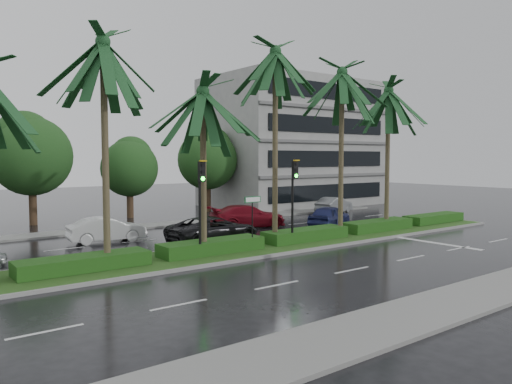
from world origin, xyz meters
TOP-DOWN VIEW (x-y plane):
  - ground at (0.00, 0.00)m, footprint 120.00×120.00m
  - near_sidewalk at (0.00, -10.20)m, footprint 40.00×2.40m
  - far_sidewalk at (0.00, 12.00)m, footprint 40.00×2.00m
  - median at (0.00, 1.00)m, footprint 36.00×4.00m
  - hedge at (0.00, 1.00)m, footprint 35.20×1.40m
  - lane_markings at (3.04, -0.43)m, footprint 34.00×13.06m
  - palm_row at (-1.24, 1.02)m, footprint 26.30×4.20m
  - signal_median_left at (-4.00, 0.30)m, footprint 0.34×0.42m
  - signal_median_right at (1.50, 0.30)m, footprint 0.34×0.42m
  - street_sign at (-1.00, 0.48)m, footprint 0.95×0.09m
  - bg_trees at (-0.30, 17.59)m, footprint 32.62×5.39m
  - building at (17.00, 18.00)m, footprint 16.00×10.00m
  - car_white at (-5.50, 7.79)m, footprint 1.84×4.28m
  - car_darkgrey at (-1.00, 4.00)m, footprint 2.75×5.36m
  - car_red at (3.96, 7.63)m, footprint 3.18×5.48m
  - car_blue at (8.50, 4.60)m, footprint 3.21×4.54m
  - car_grey at (14.71, 10.13)m, footprint 2.48×4.32m

SIDE VIEW (x-z plane):
  - ground at x=0.00m, z-range 0.00..0.00m
  - lane_markings at x=3.04m, z-range 0.00..0.01m
  - near_sidewalk at x=0.00m, z-range 0.00..0.12m
  - far_sidewalk at x=0.00m, z-range 0.00..0.12m
  - median at x=0.00m, z-range 0.00..0.16m
  - hedge at x=0.00m, z-range 0.15..0.75m
  - car_grey at x=14.71m, z-range 0.00..1.35m
  - car_white at x=-5.50m, z-range 0.00..1.37m
  - car_blue at x=8.50m, z-range 0.00..1.44m
  - car_darkgrey at x=-1.00m, z-range 0.00..1.45m
  - car_red at x=3.96m, z-range 0.00..1.49m
  - street_sign at x=-1.00m, z-range 0.82..3.42m
  - signal_median_left at x=-4.00m, z-range 0.82..5.18m
  - signal_median_right at x=1.50m, z-range 0.82..5.18m
  - bg_trees at x=-0.30m, z-range 0.65..8.44m
  - building at x=17.00m, z-range 0.00..12.00m
  - palm_row at x=-1.24m, z-range 2.77..13.45m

